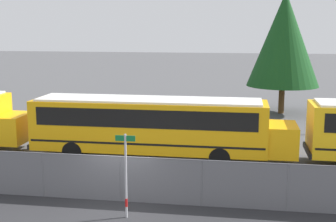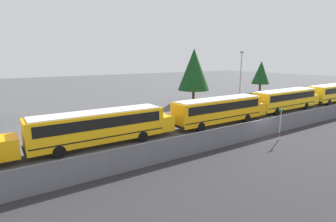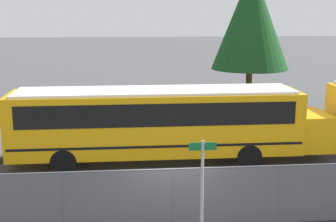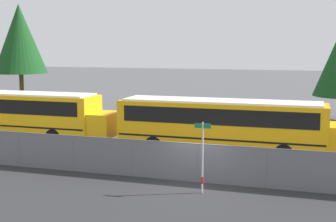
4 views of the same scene
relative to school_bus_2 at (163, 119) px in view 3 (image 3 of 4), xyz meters
name	(u,v)px [view 3 (image 3 of 4)]	position (x,y,z in m)	size (l,w,h in m)	color
fence	(173,197)	(-0.20, -5.93, -0.92)	(80.59, 0.07, 1.79)	#9EA0A5
school_bus_2	(163,119)	(0.00, 0.00, 0.00)	(13.17, 2.55, 3.07)	orange
street_sign	(202,194)	(0.40, -7.40, -0.24)	(0.70, 0.09, 3.01)	#B7B7BC
tree_0	(251,18)	(7.31, 13.87, 3.79)	(5.41, 5.41, 9.15)	#51381E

